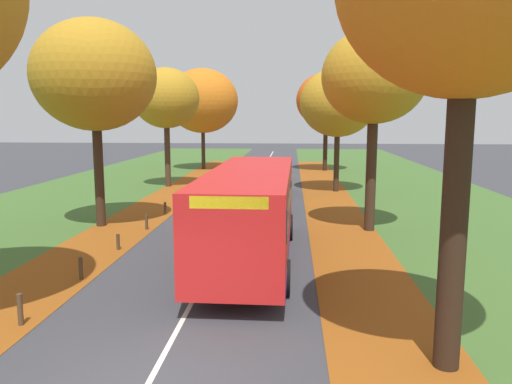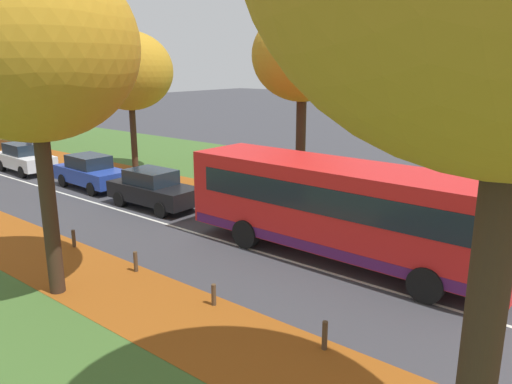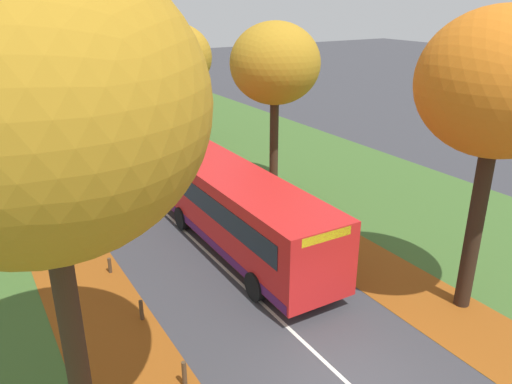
{
  "view_description": "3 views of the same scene",
  "coord_description": "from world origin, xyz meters",
  "px_view_note": "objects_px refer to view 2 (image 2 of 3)",
  "views": [
    {
      "loc": [
        2.48,
        -8.13,
        4.66
      ],
      "look_at": [
        1.21,
        9.71,
        1.96
      ],
      "focal_mm": 35.0,
      "sensor_mm": 36.0,
      "label": 1
    },
    {
      "loc": [
        -11.85,
        0.52,
        5.97
      ],
      "look_at": [
        -0.04,
        10.11,
        2.0
      ],
      "focal_mm": 35.0,
      "sensor_mm": 36.0,
      "label": 2
    },
    {
      "loc": [
        -7.16,
        -7.24,
        9.15
      ],
      "look_at": [
        1.92,
        7.76,
        2.23
      ],
      "focal_mm": 35.0,
      "sensor_mm": 36.0,
      "label": 3
    }
  ],
  "objects_px": {
    "tree_left_near": "(31,47)",
    "bollard_fourth": "(214,295)",
    "tree_right_near": "(303,56)",
    "bollard_sixth": "(74,239)",
    "tree_right_far": "(20,61)",
    "car_blue_following": "(91,172)",
    "bollard_fifth": "(136,262)",
    "bollard_third": "(325,336)",
    "car_white_third_in_line": "(25,158)",
    "tree_right_mid": "(130,71)",
    "bus": "(342,206)",
    "car_black_lead": "(153,189)"
  },
  "relations": [
    {
      "from": "tree_right_near",
      "to": "bollard_third",
      "type": "bearing_deg",
      "value": -143.08
    },
    {
      "from": "bollard_sixth",
      "to": "car_black_lead",
      "type": "distance_m",
      "value": 5.03
    },
    {
      "from": "tree_left_near",
      "to": "tree_right_far",
      "type": "relative_size",
      "value": 1.03
    },
    {
      "from": "car_blue_following",
      "to": "car_black_lead",
      "type": "bearing_deg",
      "value": -93.12
    },
    {
      "from": "tree_right_far",
      "to": "bus",
      "type": "distance_m",
      "value": 28.49
    },
    {
      "from": "tree_right_far",
      "to": "bus",
      "type": "relative_size",
      "value": 0.8
    },
    {
      "from": "bollard_fourth",
      "to": "car_black_lead",
      "type": "distance_m",
      "value": 9.41
    },
    {
      "from": "bollard_fourth",
      "to": "tree_left_near",
      "type": "bearing_deg",
      "value": 118.75
    },
    {
      "from": "tree_right_far",
      "to": "bollard_fourth",
      "type": "bearing_deg",
      "value": -108.47
    },
    {
      "from": "bollard_sixth",
      "to": "car_blue_following",
      "type": "xyz_separation_m",
      "value": [
        5.01,
        6.63,
        0.51
      ]
    },
    {
      "from": "tree_left_near",
      "to": "bollard_sixth",
      "type": "bearing_deg",
      "value": 51.51
    },
    {
      "from": "tree_left_near",
      "to": "bollard_sixth",
      "type": "xyz_separation_m",
      "value": [
        2.12,
        2.67,
        -6.03
      ]
    },
    {
      "from": "tree_right_mid",
      "to": "car_blue_following",
      "type": "height_order",
      "value": "tree_right_mid"
    },
    {
      "from": "bollard_fifth",
      "to": "bollard_sixth",
      "type": "relative_size",
      "value": 1.04
    },
    {
      "from": "bollard_sixth",
      "to": "tree_right_mid",
      "type": "bearing_deg",
      "value": 42.74
    },
    {
      "from": "bollard_sixth",
      "to": "bollard_fourth",
      "type": "bearing_deg",
      "value": -90.39
    },
    {
      "from": "tree_right_far",
      "to": "car_white_third_in_line",
      "type": "relative_size",
      "value": 1.97
    },
    {
      "from": "tree_left_near",
      "to": "bollard_fourth",
      "type": "distance_m",
      "value": 7.43
    },
    {
      "from": "tree_right_far",
      "to": "bollard_sixth",
      "type": "xyz_separation_m",
      "value": [
        -8.96,
        -20.48,
        -5.77
      ]
    },
    {
      "from": "bollard_third",
      "to": "car_black_lead",
      "type": "xyz_separation_m",
      "value": [
        4.74,
        11.32,
        0.48
      ]
    },
    {
      "from": "tree_right_far",
      "to": "bollard_third",
      "type": "bearing_deg",
      "value": -106.54
    },
    {
      "from": "bollard_fourth",
      "to": "car_white_third_in_line",
      "type": "bearing_deg",
      "value": 75.85
    },
    {
      "from": "tree_left_near",
      "to": "car_blue_following",
      "type": "xyz_separation_m",
      "value": [
        7.13,
        9.3,
        -5.52
      ]
    },
    {
      "from": "bollard_sixth",
      "to": "car_white_third_in_line",
      "type": "bearing_deg",
      "value": 69.36
    },
    {
      "from": "bollard_sixth",
      "to": "tree_right_far",
      "type": "bearing_deg",
      "value": 66.37
    },
    {
      "from": "car_blue_following",
      "to": "car_white_third_in_line",
      "type": "bearing_deg",
      "value": 92.06
    },
    {
      "from": "tree_left_near",
      "to": "tree_right_near",
      "type": "relative_size",
      "value": 1.06
    },
    {
      "from": "bollard_fifth",
      "to": "tree_right_far",
      "type": "bearing_deg",
      "value": 69.37
    },
    {
      "from": "tree_right_mid",
      "to": "car_black_lead",
      "type": "distance_m",
      "value": 9.06
    },
    {
      "from": "bollard_third",
      "to": "bollard_sixth",
      "type": "distance_m",
      "value": 9.7
    },
    {
      "from": "tree_right_near",
      "to": "bus",
      "type": "height_order",
      "value": "tree_right_near"
    },
    {
      "from": "bollard_sixth",
      "to": "car_blue_following",
      "type": "distance_m",
      "value": 8.33
    },
    {
      "from": "bus",
      "to": "car_black_lead",
      "type": "xyz_separation_m",
      "value": [
        0.0,
        8.97,
        -0.89
      ]
    },
    {
      "from": "tree_right_mid",
      "to": "bus",
      "type": "bearing_deg",
      "value": -104.85
    },
    {
      "from": "bollard_third",
      "to": "bollard_fifth",
      "type": "distance_m",
      "value": 6.47
    },
    {
      "from": "car_blue_following",
      "to": "bollard_third",
      "type": "bearing_deg",
      "value": -107.07
    },
    {
      "from": "tree_right_near",
      "to": "tree_right_far",
      "type": "xyz_separation_m",
      "value": [
        -0.32,
        23.21,
        -0.14
      ]
    },
    {
      "from": "tree_left_near",
      "to": "tree_right_near",
      "type": "height_order",
      "value": "tree_left_near"
    },
    {
      "from": "tree_left_near",
      "to": "bus",
      "type": "relative_size",
      "value": 0.83
    },
    {
      "from": "bollard_fifth",
      "to": "car_blue_following",
      "type": "height_order",
      "value": "car_blue_following"
    },
    {
      "from": "bollard_fifth",
      "to": "car_white_third_in_line",
      "type": "xyz_separation_m",
      "value": [
        4.76,
        15.95,
        0.5
      ]
    },
    {
      "from": "tree_left_near",
      "to": "bus",
      "type": "distance_m",
      "value": 9.51
    },
    {
      "from": "tree_left_near",
      "to": "car_black_lead",
      "type": "distance_m",
      "value": 9.8
    },
    {
      "from": "bollard_fifth",
      "to": "tree_right_mid",
      "type": "bearing_deg",
      "value": 52.31
    },
    {
      "from": "bollard_sixth",
      "to": "tree_right_near",
      "type": "bearing_deg",
      "value": -16.35
    },
    {
      "from": "car_black_lead",
      "to": "car_white_third_in_line",
      "type": "height_order",
      "value": "same"
    },
    {
      "from": "car_blue_following",
      "to": "bollard_fifth",
      "type": "bearing_deg",
      "value": -116.77
    },
    {
      "from": "bollard_third",
      "to": "tree_left_near",
      "type": "bearing_deg",
      "value": 106.78
    },
    {
      "from": "tree_right_far",
      "to": "car_white_third_in_line",
      "type": "bearing_deg",
      "value": -118.22
    },
    {
      "from": "car_blue_following",
      "to": "car_white_third_in_line",
      "type": "relative_size",
      "value": 1.0
    }
  ]
}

